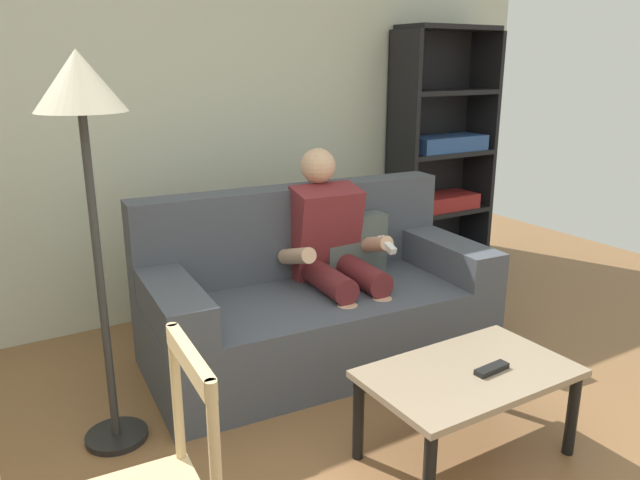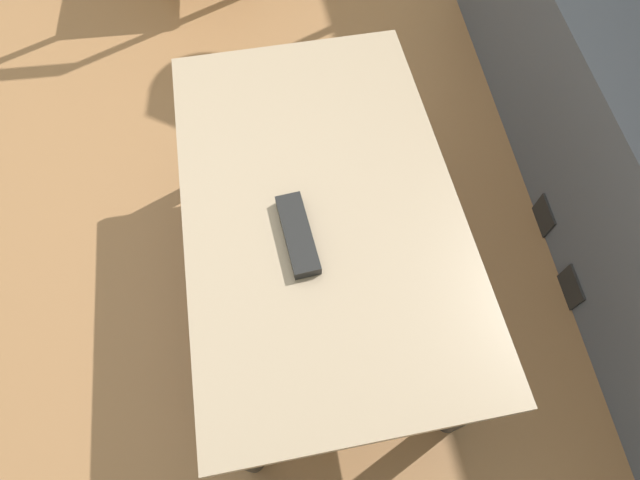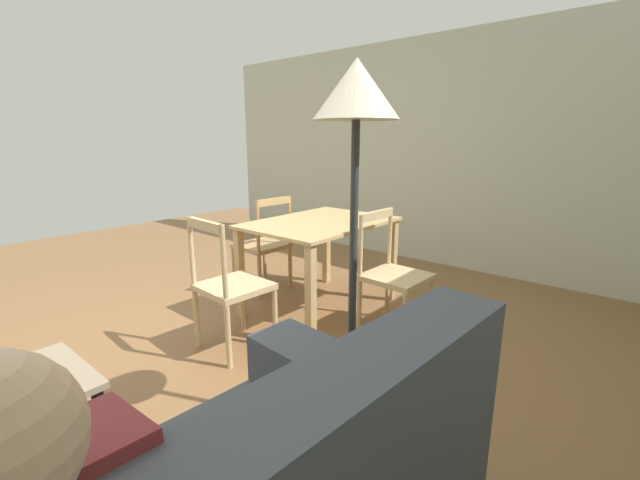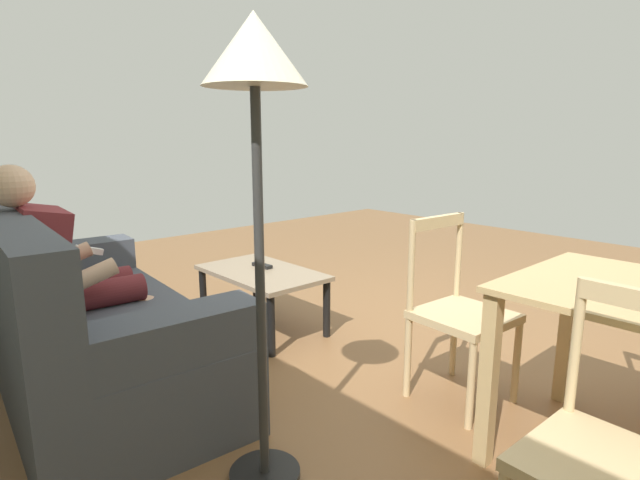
{
  "view_description": "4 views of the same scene",
  "coord_description": "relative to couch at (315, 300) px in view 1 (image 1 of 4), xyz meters",
  "views": [
    {
      "loc": [
        -0.84,
        -1.16,
        1.68
      ],
      "look_at": [
        0.85,
        1.63,
        0.72
      ],
      "focal_mm": 34.35,
      "sensor_mm": 36.0,
      "label": 1
    },
    {
      "loc": [
        1.42,
        0.41,
        1.24
      ],
      "look_at": [
        0.92,
        0.51,
        0.25
      ],
      "focal_mm": 27.39,
      "sensor_mm": 36.0,
      "label": 2
    },
    {
      "loc": [
        1.06,
        2.44,
        1.41
      ],
      "look_at": [
        -1.45,
        0.33,
        0.6
      ],
      "focal_mm": 22.93,
      "sensor_mm": 36.0,
      "label": 3
    },
    {
      "loc": [
        -1.81,
        2.44,
        1.33
      ],
      "look_at": [
        -0.3,
        1.07,
        0.9
      ],
      "focal_mm": 28.07,
      "sensor_mm": 36.0,
      "label": 4
    }
  ],
  "objects": [
    {
      "name": "floor_lamp",
      "position": [
        -1.23,
        -0.27,
        1.12
      ],
      "size": [
        0.36,
        0.36,
        1.73
      ],
      "color": "black",
      "rests_on": "ground_plane"
    },
    {
      "name": "tv_remote",
      "position": [
        0.13,
        -1.25,
        0.09
      ],
      "size": [
        0.17,
        0.06,
        0.02
      ],
      "primitive_type": "cube",
      "rotation": [
        0.0,
        0.0,
        1.64
      ],
      "color": "black",
      "rests_on": "coffee_table"
    },
    {
      "name": "coffee_table",
      "position": [
        0.05,
        -1.19,
        0.02
      ],
      "size": [
        0.9,
        0.54,
        0.42
      ],
      "color": "gray",
      "rests_on": "ground_plane"
    },
    {
      "name": "bookshelf",
      "position": [
        1.69,
        0.85,
        0.49
      ],
      "size": [
        0.87,
        0.36,
        1.94
      ],
      "color": "black",
      "rests_on": "ground_plane"
    },
    {
      "name": "couch",
      "position": [
        0.0,
        0.0,
        0.0
      ],
      "size": [
        2.01,
        1.05,
        0.96
      ],
      "color": "#474C56",
      "rests_on": "ground_plane"
    },
    {
      "name": "person_lounging",
      "position": [
        0.14,
        0.01,
        0.27
      ],
      "size": [
        0.61,
        0.88,
        1.19
      ],
      "color": "maroon",
      "rests_on": "ground_plane"
    },
    {
      "name": "wall_back",
      "position": [
        -0.86,
        1.09,
        0.91
      ],
      "size": [
        6.77,
        0.12,
        2.51
      ],
      "primitive_type": "cube",
      "color": "beige",
      "rests_on": "ground_plane"
    }
  ]
}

